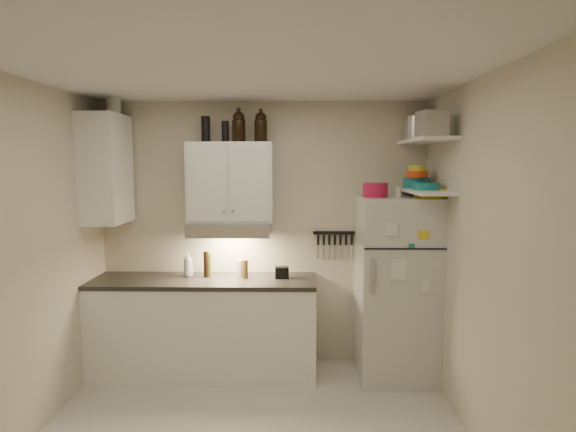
{
  "coord_description": "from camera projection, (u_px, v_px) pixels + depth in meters",
  "views": [
    {
      "loc": [
        0.31,
        -3.22,
        2.0
      ],
      "look_at": [
        0.25,
        0.9,
        1.55
      ],
      "focal_mm": 30.0,
      "sensor_mm": 36.0,
      "label": 1
    }
  ],
  "objects": [
    {
      "name": "knife_strip",
      "position": [
        334.0,
        233.0,
        4.75
      ],
      "size": [
        0.42,
        0.02,
        0.03
      ],
      "primitive_type": "cube",
      "color": "black",
      "rests_on": "back_wall"
    },
    {
      "name": "soap_bottle",
      "position": [
        188.0,
        263.0,
        4.61
      ],
      "size": [
        0.11,
        0.11,
        0.27
      ],
      "primitive_type": "imported",
      "rotation": [
        0.0,
        0.0,
        -0.03
      ],
      "color": "white",
      "rests_on": "countertop"
    },
    {
      "name": "thermos_a",
      "position": [
        225.0,
        132.0,
        4.49
      ],
      "size": [
        0.09,
        0.09,
        0.2
      ],
      "primitive_type": "cylinder",
      "rotation": [
        0.0,
        0.0,
        -0.39
      ],
      "color": "black",
      "rests_on": "upper_cabinet"
    },
    {
      "name": "thermos_b",
      "position": [
        206.0,
        129.0,
        4.53
      ],
      "size": [
        0.1,
        0.1,
        0.24
      ],
      "primitive_type": "cylinder",
      "rotation": [
        0.0,
        0.0,
        0.19
      ],
      "color": "black",
      "rests_on": "upper_cabinet"
    },
    {
      "name": "shelf_hi",
      "position": [
        426.0,
        141.0,
        4.18
      ],
      "size": [
        0.3,
        0.95,
        0.03
      ],
      "primitive_type": "cube",
      "color": "white",
      "rests_on": "right_wall"
    },
    {
      "name": "dutch_oven",
      "position": [
        375.0,
        190.0,
        4.32
      ],
      "size": [
        0.27,
        0.27,
        0.13
      ],
      "primitive_type": "cylinder",
      "rotation": [
        0.0,
        0.0,
        -0.22
      ],
      "color": "#AD1440",
      "rests_on": "fridge"
    },
    {
      "name": "plates",
      "position": [
        426.0,
        186.0,
        4.15
      ],
      "size": [
        0.25,
        0.25,
        0.06
      ],
      "primitive_type": "cylinder",
      "rotation": [
        0.0,
        0.0,
        -0.05
      ],
      "color": "#17797F",
      "rests_on": "shelf_lo"
    },
    {
      "name": "tin_a",
      "position": [
        438.0,
        127.0,
        4.07
      ],
      "size": [
        0.19,
        0.17,
        0.18
      ],
      "primitive_type": "cube",
      "rotation": [
        0.0,
        0.0,
        0.01
      ],
      "color": "#AAAAAD",
      "rests_on": "shelf_hi"
    },
    {
      "name": "tin_b",
      "position": [
        432.0,
        124.0,
        3.79
      ],
      "size": [
        0.24,
        0.24,
        0.2
      ],
      "primitive_type": "cube",
      "rotation": [
        0.0,
        0.0,
        0.24
      ],
      "color": "#AAAAAD",
      "rests_on": "shelf_hi"
    },
    {
      "name": "shelf_lo",
      "position": [
        424.0,
        191.0,
        4.23
      ],
      "size": [
        0.3,
        0.95,
        0.03
      ],
      "primitive_type": "cube",
      "color": "white",
      "rests_on": "right_wall"
    },
    {
      "name": "bowl_yellow",
      "position": [
        417.0,
        168.0,
        4.36
      ],
      "size": [
        0.15,
        0.15,
        0.05
      ],
      "primitive_type": "cylinder",
      "color": "gold",
      "rests_on": "bowl_orange"
    },
    {
      "name": "bowl_teal",
      "position": [
        417.0,
        183.0,
        4.44
      ],
      "size": [
        0.25,
        0.25,
        0.1
      ],
      "primitive_type": "cylinder",
      "color": "#17797F",
      "rests_on": "shelf_lo"
    },
    {
      "name": "book_stack",
      "position": [
        430.0,
        193.0,
        4.21
      ],
      "size": [
        0.24,
        0.29,
        0.09
      ],
      "primitive_type": "cube",
      "rotation": [
        0.0,
        0.0,
        0.08
      ],
      "color": "yellow",
      "rests_on": "fridge"
    },
    {
      "name": "right_wall",
      "position": [
        486.0,
        267.0,
        3.26
      ],
      "size": [
        0.02,
        3.0,
        2.6
      ],
      "primitive_type": "cube",
      "color": "beige",
      "rests_on": "ground"
    },
    {
      "name": "upper_cabinet",
      "position": [
        231.0,
        182.0,
        4.56
      ],
      "size": [
        0.8,
        0.33,
        0.75
      ],
      "primitive_type": "cube",
      "color": "white",
      "rests_on": "back_wall"
    },
    {
      "name": "countertop",
      "position": [
        204.0,
        281.0,
        4.53
      ],
      "size": [
        2.1,
        0.62,
        0.04
      ],
      "primitive_type": "cube",
      "color": "#2C2825",
      "rests_on": "base_cabinet"
    },
    {
      "name": "ceiling",
      "position": [
        248.0,
        70.0,
        3.14
      ],
      "size": [
        3.2,
        3.0,
        0.02
      ],
      "primitive_type": "cube",
      "color": "silver",
      "rests_on": "ground"
    },
    {
      "name": "bowl_orange",
      "position": [
        417.0,
        174.0,
        4.37
      ],
      "size": [
        0.2,
        0.2,
        0.06
      ],
      "primitive_type": "cylinder",
      "color": "red",
      "rests_on": "bowl_teal"
    },
    {
      "name": "pepper_mill",
      "position": [
        245.0,
        269.0,
        4.54
      ],
      "size": [
        0.07,
        0.07,
        0.18
      ],
      "primitive_type": "cylinder",
      "rotation": [
        0.0,
        0.0,
        -0.32
      ],
      "color": "brown",
      "rests_on": "countertop"
    },
    {
      "name": "vinegar_bottle",
      "position": [
        206.0,
        264.0,
        4.58
      ],
      "size": [
        0.05,
        0.05,
        0.25
      ],
      "primitive_type": "cylinder",
      "rotation": [
        0.0,
        0.0,
        -0.03
      ],
      "color": "black",
      "rests_on": "countertop"
    },
    {
      "name": "red_jar",
      "position": [
        243.0,
        269.0,
        4.63
      ],
      "size": [
        0.08,
        0.08,
        0.13
      ],
      "primitive_type": "cylinder",
      "rotation": [
        0.0,
        0.0,
        0.23
      ],
      "color": "#AD1440",
      "rests_on": "countertop"
    },
    {
      "name": "side_jar",
      "position": [
        113.0,
        105.0,
        4.45
      ],
      "size": [
        0.14,
        0.14,
        0.18
      ],
      "primitive_type": "cylinder",
      "rotation": [
        0.0,
        0.0,
        0.0
      ],
      "color": "silver",
      "rests_on": "side_cabinet"
    },
    {
      "name": "range_hood",
      "position": [
        230.0,
        229.0,
        4.54
      ],
      "size": [
        0.76,
        0.46,
        0.12
      ],
      "primitive_type": "cube",
      "color": "silver",
      "rests_on": "back_wall"
    },
    {
      "name": "side_cabinet",
      "position": [
        106.0,
        169.0,
        4.43
      ],
      "size": [
        0.33,
        0.55,
        1.0
      ],
      "primitive_type": "cube",
      "color": "white",
      "rests_on": "left_wall"
    },
    {
      "name": "fridge",
      "position": [
        396.0,
        288.0,
        4.47
      ],
      "size": [
        0.7,
        0.68,
        1.7
      ],
      "primitive_type": "cube",
      "color": "silver",
      "rests_on": "floor"
    },
    {
      "name": "stock_pot",
      "position": [
        419.0,
        129.0,
        4.52
      ],
      "size": [
        0.4,
        0.4,
        0.22
      ],
      "primitive_type": "cylinder",
      "rotation": [
        0.0,
        0.0,
        0.35
      ],
      "color": "silver",
      "rests_on": "shelf_hi"
    },
    {
      "name": "oil_bottle",
      "position": [
        209.0,
        265.0,
        4.6
      ],
      "size": [
        0.06,
        0.06,
        0.22
      ],
      "primitive_type": "cylinder",
      "rotation": [
        0.0,
        0.0,
        -0.41
      ],
      "color": "#435E17",
      "rests_on": "countertop"
    },
    {
      "name": "caddy",
      "position": [
        282.0,
        272.0,
        4.55
      ],
      "size": [
        0.14,
        0.1,
        0.11
      ],
      "primitive_type": "cube",
      "rotation": [
        0.0,
        0.0,
        0.1
      ],
      "color": "black",
      "rests_on": "countertop"
    },
    {
      "name": "growler_b",
      "position": [
        261.0,
        127.0,
        4.49
      ],
      "size": [
        0.13,
        0.13,
        0.29
      ],
      "primitive_type": null,
      "rotation": [
        0.0,
        0.0,
        0.06
      ],
      "color": "black",
      "rests_on": "upper_cabinet"
    },
    {
      "name": "clear_bottle",
      "position": [
        239.0,
        268.0,
        4.61
      ],
      "size": [
        0.07,
        0.07,
        0.16
      ],
      "primitive_type": "cylinder",
      "rotation": [
        0.0,
        0.0,
        -0.43
      ],
      "color": "silver",
      "rests_on": "countertop"
    },
    {
      "name": "back_wall",
      "position": [
        264.0,
        234.0,
        4.78
      ],
      "size": [
        3.2,
        0.02,
        2.6
      ],
      "primitive_type": "cube",
      "color": "beige",
      "rests_on": "ground"
    },
    {
      "name": "left_wall",
      "position": [
        16.0,
        266.0,
        3.31
      ],
      "size": [
        0.02,
        3.0,
        2.6
      ],
      "primitive_type": "cube",
      "color": "beige",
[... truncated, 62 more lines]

